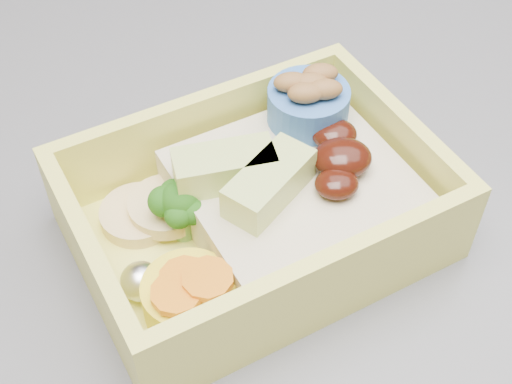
{
  "coord_description": "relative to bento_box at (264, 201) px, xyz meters",
  "views": [
    {
      "loc": [
        -0.19,
        -0.31,
        1.24
      ],
      "look_at": [
        -0.17,
        -0.05,
        0.96
      ],
      "focal_mm": 50.0,
      "sensor_mm": 36.0,
      "label": 1
    }
  ],
  "objects": [
    {
      "name": "bento_box",
      "position": [
        0.0,
        0.0,
        0.0
      ],
      "size": [
        0.23,
        0.21,
        0.07
      ],
      "rotation": [
        0.0,
        0.0,
        0.42
      ],
      "color": "#EBE661",
      "rests_on": "island"
    }
  ]
}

